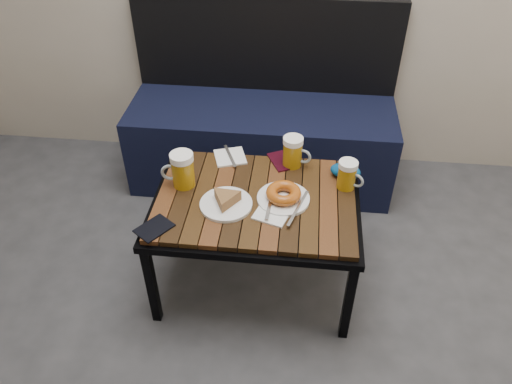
# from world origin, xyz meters

# --- Properties ---
(bench) EXTENTS (1.40, 0.50, 0.95)m
(bench) POSITION_xyz_m (-0.25, 1.76, 0.27)
(bench) COLOR black
(bench) RESTS_ON ground
(cafe_table) EXTENTS (0.84, 0.62, 0.47)m
(cafe_table) POSITION_xyz_m (-0.20, 0.99, 0.43)
(cafe_table) COLOR black
(cafe_table) RESTS_ON ground
(beer_mug_left) EXTENTS (0.14, 0.10, 0.15)m
(beer_mug_left) POSITION_xyz_m (-0.51, 1.04, 0.55)
(beer_mug_left) COLOR #A5740D
(beer_mug_left) RESTS_ON cafe_table
(beer_mug_centre) EXTENTS (0.13, 0.10, 0.14)m
(beer_mug_centre) POSITION_xyz_m (-0.07, 1.23, 0.54)
(beer_mug_centre) COLOR #A5740D
(beer_mug_centre) RESTS_ON cafe_table
(beer_mug_right) EXTENTS (0.12, 0.10, 0.13)m
(beer_mug_right) POSITION_xyz_m (0.16, 1.10, 0.54)
(beer_mug_right) COLOR #A5740D
(beer_mug_right) RESTS_ON cafe_table
(plate_pie) EXTENTS (0.21, 0.21, 0.06)m
(plate_pie) POSITION_xyz_m (-0.32, 0.93, 0.50)
(plate_pie) COLOR white
(plate_pie) RESTS_ON cafe_table
(plate_bagel) EXTENTS (0.21, 0.27, 0.06)m
(plate_bagel) POSITION_xyz_m (-0.09, 0.99, 0.50)
(plate_bagel) COLOR white
(plate_bagel) RESTS_ON cafe_table
(napkin_left) EXTENTS (0.16, 0.16, 0.01)m
(napkin_left) POSITION_xyz_m (-0.35, 1.25, 0.48)
(napkin_left) COLOR white
(napkin_left) RESTS_ON cafe_table
(napkin_right) EXTENTS (0.15, 0.14, 0.01)m
(napkin_right) POSITION_xyz_m (-0.13, 0.89, 0.48)
(napkin_right) COLOR white
(napkin_right) RESTS_ON cafe_table
(passport_navy) EXTENTS (0.15, 0.16, 0.01)m
(passport_navy) POSITION_xyz_m (-0.56, 0.77, 0.48)
(passport_navy) COLOR black
(passport_navy) RESTS_ON cafe_table
(passport_burgundy) EXTENTS (0.16, 0.17, 0.01)m
(passport_burgundy) POSITION_xyz_m (-0.11, 1.25, 0.48)
(passport_burgundy) COLOR black
(passport_burgundy) RESTS_ON cafe_table
(knit_pouch) EXTENTS (0.14, 0.11, 0.06)m
(knit_pouch) POSITION_xyz_m (0.16, 1.17, 0.50)
(knit_pouch) COLOR navy
(knit_pouch) RESTS_ON cafe_table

